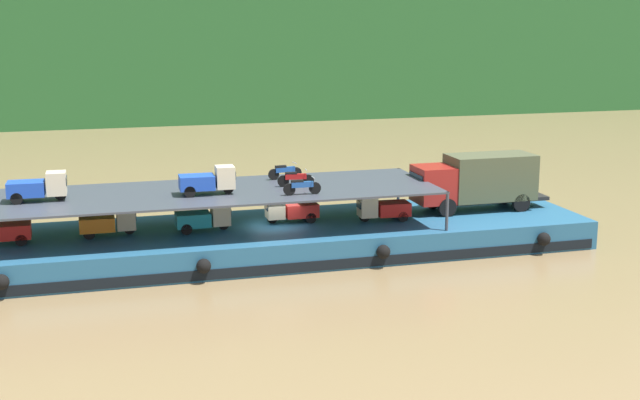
# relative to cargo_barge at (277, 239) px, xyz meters

# --- Properties ---
(ground_plane) EXTENTS (400.00, 400.00, 0.00)m
(ground_plane) POSITION_rel_cargo_barge_xyz_m (0.00, 0.02, -0.75)
(ground_plane) COLOR olive
(cargo_barge) EXTENTS (33.02, 8.35, 1.50)m
(cargo_barge) POSITION_rel_cargo_barge_xyz_m (0.00, 0.00, 0.00)
(cargo_barge) COLOR #23567A
(cargo_barge) RESTS_ON ground
(covered_lorry) EXTENTS (7.86, 2.31, 3.10)m
(covered_lorry) POSITION_rel_cargo_barge_xyz_m (11.53, 0.42, 2.45)
(covered_lorry) COLOR maroon
(covered_lorry) RESTS_ON cargo_barge
(cargo_rack) EXTENTS (23.82, 6.99, 2.00)m
(cargo_rack) POSITION_rel_cargo_barge_xyz_m (-3.80, 0.02, 2.69)
(cargo_rack) COLOR #383D47
(cargo_rack) RESTS_ON cargo_barge
(mini_truck_lower_stern) EXTENTS (2.75, 1.22, 1.38)m
(mini_truck_lower_stern) POSITION_rel_cargo_barge_xyz_m (-13.48, -0.11, 1.44)
(mini_truck_lower_stern) COLOR red
(mini_truck_lower_stern) RESTS_ON cargo_barge
(mini_truck_lower_aft) EXTENTS (2.74, 1.20, 1.38)m
(mini_truck_lower_aft) POSITION_rel_cargo_barge_xyz_m (-8.44, 0.27, 1.44)
(mini_truck_lower_aft) COLOR orange
(mini_truck_lower_aft) RESTS_ON cargo_barge
(mini_truck_lower_mid) EXTENTS (2.75, 1.22, 1.38)m
(mini_truck_lower_mid) POSITION_rel_cargo_barge_xyz_m (-3.78, -0.13, 1.44)
(mini_truck_lower_mid) COLOR teal
(mini_truck_lower_mid) RESTS_ON cargo_barge
(mini_truck_lower_fore) EXTENTS (2.75, 1.21, 1.38)m
(mini_truck_lower_fore) POSITION_rel_cargo_barge_xyz_m (0.86, 0.48, 1.44)
(mini_truck_lower_fore) COLOR red
(mini_truck_lower_fore) RESTS_ON cargo_barge
(mini_truck_lower_bow) EXTENTS (2.79, 1.28, 1.38)m
(mini_truck_lower_bow) POSITION_rel_cargo_barge_xyz_m (5.63, -0.52, 1.44)
(mini_truck_lower_bow) COLOR red
(mini_truck_lower_bow) RESTS_ON cargo_barge
(mini_truck_upper_stern) EXTENTS (2.77, 1.25, 1.38)m
(mini_truck_upper_stern) POSITION_rel_cargo_barge_xyz_m (-11.60, -0.06, 3.44)
(mini_truck_upper_stern) COLOR #1E47B7
(mini_truck_upper_stern) RESTS_ON cargo_rack
(mini_truck_upper_mid) EXTENTS (2.77, 1.25, 1.38)m
(mini_truck_upper_mid) POSITION_rel_cargo_barge_xyz_m (-3.60, -0.70, 3.44)
(mini_truck_upper_mid) COLOR #1E47B7
(mini_truck_upper_mid) RESTS_ON cargo_rack
(motorcycle_upper_port) EXTENTS (1.90, 0.55, 0.87)m
(motorcycle_upper_port) POSITION_rel_cargo_barge_xyz_m (0.81, -2.07, 3.18)
(motorcycle_upper_port) COLOR black
(motorcycle_upper_port) RESTS_ON cargo_rack
(motorcycle_upper_centre) EXTENTS (1.90, 0.55, 0.87)m
(motorcycle_upper_centre) POSITION_rel_cargo_barge_xyz_m (1.02, 0.03, 3.18)
(motorcycle_upper_centre) COLOR black
(motorcycle_upper_centre) RESTS_ON cargo_rack
(motorcycle_upper_stbd) EXTENTS (1.90, 0.55, 0.87)m
(motorcycle_upper_stbd) POSITION_rel_cargo_barge_xyz_m (0.95, 2.12, 3.18)
(motorcycle_upper_stbd) COLOR black
(motorcycle_upper_stbd) RESTS_ON cargo_rack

